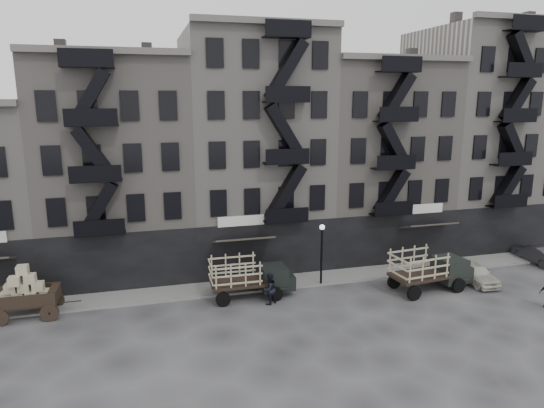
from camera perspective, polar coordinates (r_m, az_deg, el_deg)
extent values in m
plane|color=#38383A|center=(30.35, 2.13, -11.88)|extent=(140.00, 140.00, 0.00)
cube|color=slate|center=(33.64, 0.21, -9.23)|extent=(55.00, 2.50, 0.15)
cube|color=gray|center=(36.76, -17.72, 4.05)|extent=(10.00, 10.00, 15.00)
cube|color=black|center=(33.19, -17.42, -6.59)|extent=(10.00, 0.35, 4.00)
cube|color=#595651|center=(31.38, -19.06, 16.73)|extent=(10.00, 0.50, 0.40)
cube|color=#4C4744|center=(36.80, -23.45, 16.31)|extent=(0.70, 0.70, 1.20)
cube|color=#4C4744|center=(36.51, -14.51, 16.95)|extent=(0.70, 0.70, 1.20)
cube|color=#9A958E|center=(37.52, -2.32, 6.34)|extent=(10.00, 10.00, 17.00)
cube|color=black|center=(34.16, -0.36, -5.44)|extent=(10.00, 0.35, 4.00)
cube|color=#595651|center=(32.64, -0.31, 20.74)|extent=(10.00, 0.50, 0.40)
cube|color=#4C4744|center=(37.10, -7.27, 20.27)|extent=(0.70, 0.70, 1.20)
cube|color=#4C4744|center=(38.27, 1.44, 20.12)|extent=(0.70, 0.70, 1.20)
cube|color=gray|center=(41.02, 11.50, 5.22)|extent=(10.00, 10.00, 15.00)
cube|color=black|center=(37.85, 14.47, -4.05)|extent=(10.00, 0.35, 4.00)
cube|color=#595651|center=(36.28, 15.81, 16.28)|extent=(10.00, 0.50, 0.40)
cube|color=#4C4744|center=(39.57, 7.96, 16.85)|extent=(0.70, 0.70, 1.20)
cube|color=#4C4744|center=(42.00, 15.18, 16.29)|extent=(0.70, 0.70, 1.20)
cube|color=#9A958E|center=(46.21, 22.84, 7.16)|extent=(10.00, 10.00, 18.00)
cube|color=black|center=(43.57, 26.02, -2.77)|extent=(10.00, 0.35, 4.00)
cube|color=#595651|center=(42.51, 28.39, 18.75)|extent=(10.00, 0.50, 0.40)
cube|color=#4C4744|center=(44.71, 20.71, 19.55)|extent=(0.70, 0.70, 1.20)
cube|color=#4C4744|center=(48.04, 26.34, 18.54)|extent=(0.70, 0.70, 1.20)
cylinder|color=black|center=(32.83, 5.84, -6.27)|extent=(0.14, 0.14, 4.00)
sphere|color=silver|center=(32.22, 5.92, -2.73)|extent=(0.36, 0.36, 0.36)
cube|color=black|center=(31.88, -26.82, -10.24)|extent=(3.40, 1.85, 0.19)
cylinder|color=black|center=(33.20, -28.62, -10.32)|extent=(1.03, 0.12, 1.03)
cylinder|color=black|center=(30.91, -24.71, -11.58)|extent=(1.03, 0.12, 1.03)
cylinder|color=black|center=(32.60, -24.11, -10.27)|extent=(1.03, 0.12, 1.03)
cube|color=black|center=(31.43, -24.20, -9.57)|extent=(0.50, 1.51, 0.75)
cube|color=black|center=(31.07, -4.03, -9.19)|extent=(3.45, 2.06, 0.18)
cube|color=black|center=(31.50, 0.17, -8.66)|extent=(1.64, 1.83, 1.51)
cube|color=black|center=(31.83, 1.77, -9.01)|extent=(0.83, 1.52, 0.91)
cylinder|color=black|center=(30.84, 0.46, -10.55)|extent=(0.91, 0.23, 0.91)
cylinder|color=black|center=(32.64, -0.46, -9.21)|extent=(0.91, 0.23, 0.91)
cylinder|color=black|center=(30.22, -5.76, -11.11)|extent=(0.91, 0.23, 0.91)
cylinder|color=black|center=(32.06, -6.32, -9.70)|extent=(0.91, 0.23, 0.91)
cube|color=black|center=(33.39, 16.95, -8.05)|extent=(3.82, 2.50, 0.19)
cube|color=black|center=(34.87, 20.15, -7.22)|extent=(1.90, 2.08, 1.59)
cube|color=black|center=(35.59, 21.27, -7.45)|extent=(1.02, 1.68, 0.96)
cylinder|color=black|center=(34.32, 21.09, -8.93)|extent=(0.98, 0.34, 0.96)
cylinder|color=black|center=(35.79, 18.80, -7.87)|extent=(0.98, 0.34, 0.96)
cylinder|color=black|center=(32.16, 16.39, -10.04)|extent=(0.98, 0.34, 0.96)
cylinder|color=black|center=(33.73, 14.18, -8.83)|extent=(0.98, 0.34, 0.96)
imported|color=beige|center=(36.44, 22.81, -7.48)|extent=(1.78, 4.10, 1.38)
imported|color=#262528|center=(42.71, 28.77, -5.19)|extent=(1.57, 4.20, 1.37)
imported|color=black|center=(30.21, -0.31, -9.96)|extent=(1.20, 1.11, 1.97)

